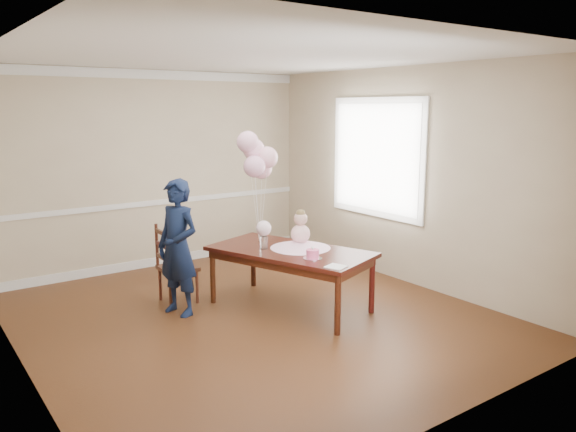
{
  "coord_description": "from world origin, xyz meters",
  "views": [
    {
      "loc": [
        -3.03,
        -4.8,
        2.2
      ],
      "look_at": [
        0.44,
        0.01,
        1.05
      ],
      "focal_mm": 35.0,
      "sensor_mm": 36.0,
      "label": 1
    }
  ],
  "objects": [
    {
      "name": "floor",
      "position": [
        0.0,
        0.0,
        0.0
      ],
      "size": [
        4.5,
        5.0,
        0.0
      ],
      "primitive_type": "cube",
      "color": "#361C0D",
      "rests_on": "ground"
    },
    {
      "name": "ceiling",
      "position": [
        0.0,
        0.0,
        2.7
      ],
      "size": [
        4.5,
        5.0,
        0.02
      ],
      "primitive_type": "cube",
      "color": "silver",
      "rests_on": "wall_back"
    },
    {
      "name": "wall_back",
      "position": [
        0.0,
        2.5,
        1.35
      ],
      "size": [
        4.5,
        0.02,
        2.7
      ],
      "primitive_type": "cube",
      "color": "tan",
      "rests_on": "floor"
    },
    {
      "name": "wall_front",
      "position": [
        0.0,
        -2.5,
        1.35
      ],
      "size": [
        4.5,
        0.02,
        2.7
      ],
      "primitive_type": "cube",
      "color": "tan",
      "rests_on": "floor"
    },
    {
      "name": "wall_left",
      "position": [
        -2.25,
        0.0,
        1.35
      ],
      "size": [
        0.02,
        5.0,
        2.7
      ],
      "primitive_type": "cube",
      "color": "tan",
      "rests_on": "floor"
    },
    {
      "name": "wall_right",
      "position": [
        2.25,
        0.0,
        1.35
      ],
      "size": [
        0.02,
        5.0,
        2.7
      ],
      "primitive_type": "cube",
      "color": "tan",
      "rests_on": "floor"
    },
    {
      "name": "chair_rail_trim",
      "position": [
        0.0,
        2.49,
        0.9
      ],
      "size": [
        4.5,
        0.02,
        0.07
      ],
      "primitive_type": "cube",
      "color": "silver",
      "rests_on": "wall_back"
    },
    {
      "name": "crown_molding",
      "position": [
        0.0,
        2.49,
        2.63
      ],
      "size": [
        4.5,
        0.02,
        0.12
      ],
      "primitive_type": "cube",
      "color": "silver",
      "rests_on": "wall_back"
    },
    {
      "name": "baseboard_trim",
      "position": [
        0.0,
        2.49,
        0.06
      ],
      "size": [
        4.5,
        0.02,
        0.12
      ],
      "primitive_type": "cube",
      "color": "silver",
      "rests_on": "floor"
    },
    {
      "name": "window_frame",
      "position": [
        2.23,
        0.5,
        1.55
      ],
      "size": [
        0.02,
        1.66,
        1.56
      ],
      "primitive_type": "cube",
      "color": "white",
      "rests_on": "wall_right"
    },
    {
      "name": "window_blinds",
      "position": [
        2.21,
        0.5,
        1.55
      ],
      "size": [
        0.01,
        1.5,
        1.4
      ],
      "primitive_type": "cube",
      "color": "silver",
      "rests_on": "wall_right"
    },
    {
      "name": "dining_table_top",
      "position": [
        0.48,
        0.03,
        0.64
      ],
      "size": [
        1.43,
        1.97,
        0.04
      ],
      "primitive_type": "cube",
      "rotation": [
        0.0,
        0.0,
        0.34
      ],
      "color": "black",
      "rests_on": "table_leg_fl"
    },
    {
      "name": "table_apron",
      "position": [
        0.48,
        0.03,
        0.58
      ],
      "size": [
        1.32,
        1.86,
        0.09
      ],
      "primitive_type": "cube",
      "rotation": [
        0.0,
        0.0,
        0.34
      ],
      "color": "black",
      "rests_on": "table_leg_fl"
    },
    {
      "name": "table_leg_fl",
      "position": [
        0.4,
        -0.87,
        0.31
      ],
      "size": [
        0.08,
        0.08,
        0.62
      ],
      "primitive_type": "cylinder",
      "rotation": [
        0.0,
        0.0,
        0.34
      ],
      "color": "black",
      "rests_on": "floor"
    },
    {
      "name": "table_leg_fr",
      "position": [
        1.11,
        -0.62,
        0.31
      ],
      "size": [
        0.08,
        0.08,
        0.62
      ],
      "primitive_type": "cylinder",
      "rotation": [
        0.0,
        0.0,
        0.34
      ],
      "color": "black",
      "rests_on": "floor"
    },
    {
      "name": "table_leg_bl",
      "position": [
        -0.14,
        0.67,
        0.31
      ],
      "size": [
        0.08,
        0.08,
        0.62
      ],
      "primitive_type": "cylinder",
      "rotation": [
        0.0,
        0.0,
        0.34
      ],
      "color": "black",
      "rests_on": "floor"
    },
    {
      "name": "table_leg_br",
      "position": [
        0.56,
        0.92,
        0.31
      ],
      "size": [
        0.08,
        0.08,
        0.62
      ],
      "primitive_type": "cylinder",
      "rotation": [
        0.0,
        0.0,
        0.34
      ],
      "color": "black",
      "rests_on": "floor"
    },
    {
      "name": "baby_skirt",
      "position": [
        0.62,
        0.03,
        0.71
      ],
      "size": [
        0.86,
        0.86,
        0.09
      ],
      "primitive_type": "cone",
      "rotation": [
        0.0,
        0.0,
        0.34
      ],
      "color": "#FFBBDE",
      "rests_on": "dining_table_top"
    },
    {
      "name": "baby_torso",
      "position": [
        0.62,
        0.03,
        0.83
      ],
      "size": [
        0.21,
        0.21,
        0.21
      ],
      "primitive_type": "sphere",
      "color": "#F299C3",
      "rests_on": "baby_skirt"
    },
    {
      "name": "baby_head",
      "position": [
        0.62,
        0.03,
        0.99
      ],
      "size": [
        0.15,
        0.15,
        0.15
      ],
      "primitive_type": "sphere",
      "color": "#CE9E8E",
      "rests_on": "baby_torso"
    },
    {
      "name": "baby_hair",
      "position": [
        0.62,
        0.03,
        1.05
      ],
      "size": [
        0.11,
        0.11,
        0.11
      ],
      "primitive_type": "sphere",
      "color": "brown",
      "rests_on": "baby_head"
    },
    {
      "name": "cake_platter",
      "position": [
        0.45,
        -0.41,
        0.67
      ],
      "size": [
        0.25,
        0.25,
        0.01
      ],
      "primitive_type": "cylinder",
      "rotation": [
        0.0,
        0.0,
        0.34
      ],
      "color": "silver",
      "rests_on": "dining_table_top"
    },
    {
      "name": "birthday_cake",
      "position": [
        0.45,
        -0.41,
        0.72
      ],
      "size": [
        0.17,
        0.17,
        0.09
      ],
      "primitive_type": "cylinder",
      "rotation": [
        0.0,
        0.0,
        0.34
      ],
      "color": "#E84982",
      "rests_on": "cake_platter"
    },
    {
      "name": "cake_flower_a",
      "position": [
        0.45,
        -0.41,
        0.77
      ],
      "size": [
        0.03,
        0.03,
        0.03
      ],
      "primitive_type": "sphere",
      "color": "white",
      "rests_on": "birthday_cake"
    },
    {
      "name": "cake_flower_b",
      "position": [
        0.47,
        -0.38,
        0.77
      ],
      "size": [
        0.03,
        0.03,
        0.03
      ],
      "primitive_type": "sphere",
      "color": "white",
      "rests_on": "birthday_cake"
    },
    {
      "name": "rose_vase_near",
      "position": [
        0.27,
        0.23,
        0.74
      ],
      "size": [
        0.11,
        0.11,
        0.14
      ],
      "primitive_type": "cylinder",
      "rotation": [
        0.0,
        0.0,
        0.34
      ],
      "color": "white",
      "rests_on": "dining_table_top"
    },
    {
      "name": "roses_near",
      "position": [
        0.27,
        0.23,
        0.9
      ],
      "size": [
        0.17,
        0.17,
        0.17
      ],
      "primitive_type": "sphere",
      "color": "silver",
      "rests_on": "rose_vase_near"
    },
    {
      "name": "napkin",
      "position": [
        0.44,
        -0.79,
        0.67
      ],
      "size": [
        0.23,
        0.23,
        0.01
      ],
      "primitive_type": "cube",
      "rotation": [
        0.0,
        0.0,
        0.34
      ],
      "color": "white",
      "rests_on": "dining_table_top"
    },
    {
      "name": "balloon_weight",
      "position": [
        0.4,
        0.52,
        0.67
      ],
      "size": [
        0.05,
        0.05,
        0.02
      ],
      "primitive_type": "cylinder",
      "rotation": [
        0.0,
        0.0,
        0.34
      ],
      "color": "silver",
      "rests_on": "dining_table_top"
    },
    {
      "name": "balloon_a",
      "position": [
        0.32,
        0.49,
        1.55
      ],
      "size": [
        0.25,
        0.25,
        0.25
      ],
      "primitive_type": "sphere",
      "color": "#DD9DBB",
      "rests_on": "balloon_ribbon_a"
    },
    {
      "name": "balloon_b",
      "position": [
        0.5,
        0.5,
        1.64
      ],
      "size": [
        0.25,
        0.25,
        0.25
      ],
      "primitive_type": "sphere",
      "color": "#ECA7B8",
      "rests_on": "balloon_ribbon_b"
    },
    {
      "name": "balloon_c",
      "position": [
        0.39,
        0.61,
        1.73
      ],
      "size": [
        0.25,
        0.25,
        0.25
      ],
      "primitive_type": "sphere",
      "color": "#FFB4CF",
      "rests_on": "balloon_ribbon_c"
    },
    {
      "name": "balloon_d",
      "position": [
        0.3,
        0.59,
        1.82
      ],
      "size": [
        0.25,
        0.25,
        0.25
      ],
      "primitive_type": "sphere",
      "color": "#E09FB8",
      "rests_on": "balloon_ribbon_d"
    },
    {
      "name": "balloon_e",
      "position": [
        0.5,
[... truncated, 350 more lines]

